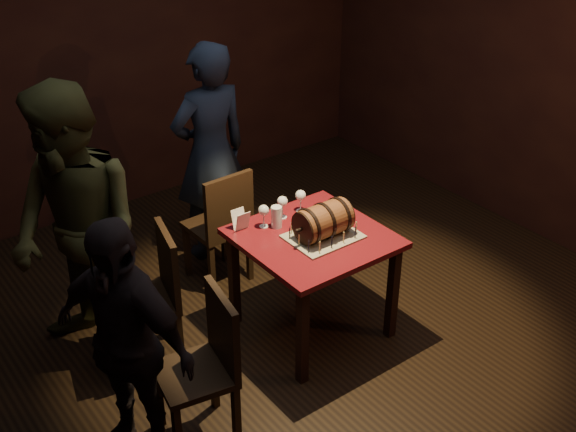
% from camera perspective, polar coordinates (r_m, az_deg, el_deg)
% --- Properties ---
extents(room_shell, '(5.04, 5.04, 2.80)m').
position_cam_1_polar(room_shell, '(4.24, 0.66, 5.12)').
color(room_shell, black).
rests_on(room_shell, ground).
extents(pub_table, '(0.90, 0.90, 0.75)m').
position_cam_1_polar(pub_table, '(4.72, 1.99, -2.68)').
color(pub_table, '#4F0D14').
rests_on(pub_table, ground).
extents(cake_board, '(0.45, 0.35, 0.01)m').
position_cam_1_polar(cake_board, '(4.64, 2.78, -1.63)').
color(cake_board, gray).
rests_on(cake_board, pub_table).
extents(barrel_cake, '(0.40, 0.24, 0.24)m').
position_cam_1_polar(barrel_cake, '(4.58, 2.82, -0.37)').
color(barrel_cake, brown).
rests_on(barrel_cake, cake_board).
extents(birthday_candles, '(0.40, 0.30, 0.09)m').
position_cam_1_polar(birthday_candles, '(4.62, 2.80, -1.14)').
color(birthday_candles, '#ECDF8D').
rests_on(birthday_candles, cake_board).
extents(wine_glass_left, '(0.07, 0.07, 0.16)m').
position_cam_1_polar(wine_glass_left, '(4.70, -1.94, 0.38)').
color(wine_glass_left, silver).
rests_on(wine_glass_left, pub_table).
extents(wine_glass_mid, '(0.07, 0.07, 0.16)m').
position_cam_1_polar(wine_glass_mid, '(4.80, -0.44, 1.09)').
color(wine_glass_mid, silver).
rests_on(wine_glass_mid, pub_table).
extents(wine_glass_right, '(0.07, 0.07, 0.16)m').
position_cam_1_polar(wine_glass_right, '(4.88, 1.00, 1.58)').
color(wine_glass_right, silver).
rests_on(wine_glass_right, pub_table).
extents(pint_of_ale, '(0.07, 0.07, 0.15)m').
position_cam_1_polar(pint_of_ale, '(4.72, -0.91, -0.11)').
color(pint_of_ale, silver).
rests_on(pint_of_ale, pub_table).
extents(menu_card, '(0.10, 0.05, 0.13)m').
position_cam_1_polar(menu_card, '(4.71, -3.75, -0.33)').
color(menu_card, white).
rests_on(menu_card, pub_table).
extents(chair_back, '(0.41, 0.41, 0.93)m').
position_cam_1_polar(chair_back, '(5.28, -5.21, -0.48)').
color(chair_back, black).
rests_on(chair_back, ground).
extents(chair_left_rear, '(0.48, 0.48, 0.93)m').
position_cam_1_polar(chair_left_rear, '(4.61, -10.47, -5.84)').
color(chair_left_rear, black).
rests_on(chair_left_rear, ground).
extents(chair_left_front, '(0.47, 0.47, 0.93)m').
position_cam_1_polar(chair_left_front, '(4.05, -6.40, -11.25)').
color(chair_left_front, black).
rests_on(chair_left_front, ground).
extents(person_back, '(0.64, 0.43, 1.73)m').
position_cam_1_polar(person_back, '(5.54, -6.15, 4.95)').
color(person_back, '#1A2334').
rests_on(person_back, ground).
extents(person_left_rear, '(0.88, 1.04, 1.87)m').
position_cam_1_polar(person_left_rear, '(4.48, -16.30, -1.50)').
color(person_left_rear, '#414321').
rests_on(person_left_rear, ground).
extents(person_left_front, '(0.69, 0.94, 1.48)m').
position_cam_1_polar(person_left_front, '(3.88, -12.89, -9.76)').
color(person_left_front, black).
rests_on(person_left_front, ground).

